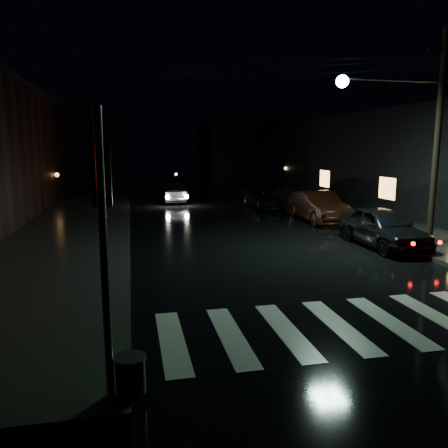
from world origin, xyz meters
TOP-DOWN VIEW (x-y plane):
  - ground at (0.00, 0.00)m, footprint 120.00×120.00m
  - sidewalk_left at (-5.00, 14.00)m, footprint 6.00×44.00m
  - sidewalk_right at (10.00, 14.00)m, footprint 4.00×44.00m
  - building_right at (17.00, 18.00)m, footprint 10.00×40.00m
  - building_far_left at (-10.00, 45.00)m, footprint 14.00×10.00m
  - building_far_right at (14.00, 45.00)m, footprint 14.00×10.00m
  - crosswalk at (3.00, 0.50)m, footprint 9.00×3.00m
  - signal_pole_corner at (-2.14, -1.46)m, footprint 0.68×0.61m
  - utility_pole at (8.83, 7.00)m, footprint 4.92×0.44m
  - parked_car_a at (7.60, 7.23)m, footprint 1.85×4.55m
  - parked_car_b at (7.60, 13.26)m, footprint 1.69×4.83m
  - parked_car_c at (7.60, 16.88)m, footprint 2.29×4.91m
  - parked_car_d at (6.56, 18.74)m, footprint 2.20×4.65m
  - oncoming_car at (0.93, 23.12)m, footprint 1.69×4.22m

SIDE VIEW (x-z plane):
  - ground at x=0.00m, z-range 0.00..0.00m
  - crosswalk at x=3.00m, z-range 0.00..0.01m
  - sidewalk_left at x=-5.00m, z-range 0.00..0.15m
  - sidewalk_right at x=10.00m, z-range 0.00..0.15m
  - parked_car_d at x=6.56m, z-range 0.00..1.28m
  - oncoming_car at x=0.93m, z-range 0.00..1.36m
  - parked_car_c at x=7.60m, z-range 0.00..1.39m
  - parked_car_a at x=7.60m, z-range 0.00..1.55m
  - parked_car_b at x=7.60m, z-range 0.00..1.59m
  - signal_pole_corner at x=-2.14m, z-range -0.56..3.64m
  - building_right at x=17.00m, z-range 0.00..6.00m
  - building_far_right at x=14.00m, z-range 0.00..7.00m
  - building_far_left at x=-10.00m, z-range 0.00..8.00m
  - utility_pole at x=8.83m, z-range 0.60..8.60m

